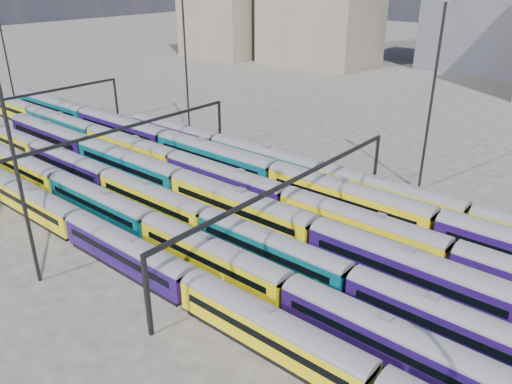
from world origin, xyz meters
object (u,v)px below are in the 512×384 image
Objects in this scene: rake_0 at (75,222)px; rake_2 at (153,197)px; rake_1 at (211,253)px; mast_2 at (12,149)px.

rake_0 is 10.10m from rake_2.
rake_1 is (16.69, 5.00, 0.05)m from rake_0.
rake_1 is 3.74× the size of mast_2.
mast_2 is (-12.48, -12.00, 11.50)m from rake_1.
rake_1 reaches higher than rake_0.
rake_0 is 1.18× the size of rake_1.
rake_1 is at bearing 43.88° from mast_2.
rake_2 is at bearing 82.12° from rake_0.
rake_2 is 20.74m from mast_2.
rake_0 is 17.42m from rake_1.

